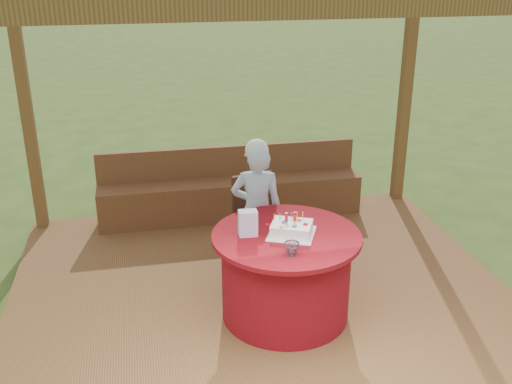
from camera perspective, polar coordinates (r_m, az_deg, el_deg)
The scene contains 10 objects.
ground at distance 5.59m, azimuth 0.51°, elevation -10.50°, with size 60.00×60.00×0.00m, color #354F1A.
deck at distance 5.56m, azimuth 0.52°, elevation -9.97°, with size 4.50×4.00×0.12m, color brown.
pergola at distance 4.75m, azimuth 0.62°, elevation 14.78°, with size 4.50×4.00×2.72m.
bench at distance 6.92m, azimuth -2.40°, elevation -0.24°, with size 3.00×0.42×0.80m.
table at distance 5.03m, azimuth 2.84°, elevation -7.84°, with size 1.22×1.22×0.75m.
chair at distance 5.87m, azimuth 0.09°, elevation -2.19°, with size 0.51×0.51×0.87m.
elderly_woman at distance 5.52m, azimuth 0.08°, elevation -1.57°, with size 0.53×0.40×1.34m.
birthday_cake at distance 4.84m, azimuth 3.42°, elevation -3.47°, with size 0.48×0.48×0.17m.
gift_bag at distance 4.79m, azimuth -0.78°, elevation -2.98°, with size 0.15×0.10×0.21m, color #F09BCB.
drinking_glass at distance 4.51m, azimuth 3.42°, elevation -5.45°, with size 0.11×0.11×0.11m, color white.
Camera 1 is at (-0.98, -4.61, 3.01)m, focal length 42.00 mm.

